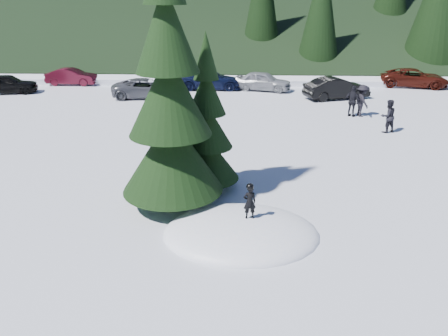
{
  "coord_description": "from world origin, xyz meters",
  "views": [
    {
      "loc": [
        -0.06,
        -10.96,
        6.36
      ],
      "look_at": [
        -0.59,
        2.37,
        1.1
      ],
      "focal_mm": 35.0,
      "sensor_mm": 36.0,
      "label": 1
    }
  ],
  "objects_px": {
    "car_1": "(72,77)",
    "car_2": "(147,88)",
    "car_0": "(7,84)",
    "spruce_tall": "(169,105)",
    "car_3": "(209,79)",
    "adult_0": "(388,116)",
    "car_4": "(263,81)",
    "adult_1": "(353,101)",
    "car_6": "(414,78)",
    "car_5": "(337,88)",
    "child_skier": "(250,202)",
    "adult_2": "(362,101)",
    "spruce_short": "(207,131)"
  },
  "relations": [
    {
      "from": "child_skier",
      "to": "spruce_short",
      "type": "bearing_deg",
      "value": -76.13
    },
    {
      "from": "adult_1",
      "to": "car_6",
      "type": "height_order",
      "value": "adult_1"
    },
    {
      "from": "car_4",
      "to": "car_5",
      "type": "height_order",
      "value": "car_5"
    },
    {
      "from": "adult_0",
      "to": "car_4",
      "type": "distance_m",
      "value": 11.69
    },
    {
      "from": "car_2",
      "to": "car_3",
      "type": "bearing_deg",
      "value": -58.94
    },
    {
      "from": "car_1",
      "to": "car_5",
      "type": "xyz_separation_m",
      "value": [
        19.26,
        -4.15,
        0.08
      ]
    },
    {
      "from": "adult_1",
      "to": "adult_2",
      "type": "bearing_deg",
      "value": -133.79
    },
    {
      "from": "adult_2",
      "to": "car_0",
      "type": "xyz_separation_m",
      "value": [
        -23.14,
        5.36,
        -0.22
      ]
    },
    {
      "from": "child_skier",
      "to": "car_5",
      "type": "height_order",
      "value": "child_skier"
    },
    {
      "from": "spruce_tall",
      "to": "child_skier",
      "type": "xyz_separation_m",
      "value": [
        2.42,
        -1.71,
        -2.34
      ]
    },
    {
      "from": "car_4",
      "to": "car_6",
      "type": "xyz_separation_m",
      "value": [
        11.35,
        1.82,
        -0.01
      ]
    },
    {
      "from": "adult_0",
      "to": "car_5",
      "type": "xyz_separation_m",
      "value": [
        -1.0,
        7.62,
        -0.12
      ]
    },
    {
      "from": "child_skier",
      "to": "adult_0",
      "type": "relative_size",
      "value": 0.6
    },
    {
      "from": "spruce_tall",
      "to": "car_5",
      "type": "relative_size",
      "value": 2.01
    },
    {
      "from": "car_1",
      "to": "adult_0",
      "type": "bearing_deg",
      "value": -119.54
    },
    {
      "from": "adult_2",
      "to": "spruce_tall",
      "type": "bearing_deg",
      "value": 127.8
    },
    {
      "from": "car_2",
      "to": "car_4",
      "type": "height_order",
      "value": "car_4"
    },
    {
      "from": "car_4",
      "to": "adult_1",
      "type": "bearing_deg",
      "value": -129.36
    },
    {
      "from": "spruce_tall",
      "to": "car_3",
      "type": "relative_size",
      "value": 1.77
    },
    {
      "from": "spruce_tall",
      "to": "spruce_short",
      "type": "bearing_deg",
      "value": 54.46
    },
    {
      "from": "spruce_tall",
      "to": "spruce_short",
      "type": "xyz_separation_m",
      "value": [
        1.0,
        1.4,
        -1.22
      ]
    },
    {
      "from": "spruce_tall",
      "to": "car_6",
      "type": "distance_m",
      "value": 25.64
    },
    {
      "from": "car_2",
      "to": "car_3",
      "type": "distance_m",
      "value": 4.98
    },
    {
      "from": "adult_2",
      "to": "car_1",
      "type": "relative_size",
      "value": 0.47
    },
    {
      "from": "car_0",
      "to": "car_1",
      "type": "relative_size",
      "value": 1.04
    },
    {
      "from": "adult_2",
      "to": "car_6",
      "type": "xyz_separation_m",
      "value": [
        6.12,
        8.87,
        -0.22
      ]
    },
    {
      "from": "car_2",
      "to": "car_0",
      "type": "bearing_deg",
      "value": 78.07
    },
    {
      "from": "spruce_short",
      "to": "adult_2",
      "type": "distance_m",
      "value": 13.07
    },
    {
      "from": "adult_1",
      "to": "car_6",
      "type": "relative_size",
      "value": 0.36
    },
    {
      "from": "spruce_short",
      "to": "spruce_tall",
      "type": "bearing_deg",
      "value": -125.54
    },
    {
      "from": "car_1",
      "to": "car_2",
      "type": "distance_m",
      "value": 7.89
    },
    {
      "from": "adult_2",
      "to": "car_6",
      "type": "distance_m",
      "value": 10.78
    },
    {
      "from": "car_1",
      "to": "car_5",
      "type": "relative_size",
      "value": 0.89
    },
    {
      "from": "adult_0",
      "to": "car_1",
      "type": "bearing_deg",
      "value": -51.37
    },
    {
      "from": "car_5",
      "to": "car_6",
      "type": "height_order",
      "value": "car_5"
    },
    {
      "from": "adult_0",
      "to": "car_4",
      "type": "bearing_deg",
      "value": -81.88
    },
    {
      "from": "adult_0",
      "to": "car_5",
      "type": "height_order",
      "value": "adult_0"
    },
    {
      "from": "spruce_short",
      "to": "adult_0",
      "type": "distance_m",
      "value": 11.15
    },
    {
      "from": "adult_2",
      "to": "car_6",
      "type": "height_order",
      "value": "adult_2"
    },
    {
      "from": "spruce_tall",
      "to": "car_2",
      "type": "relative_size",
      "value": 1.89
    },
    {
      "from": "spruce_short",
      "to": "adult_0",
      "type": "bearing_deg",
      "value": 40.44
    },
    {
      "from": "spruce_tall",
      "to": "car_3",
      "type": "bearing_deg",
      "value": 90.72
    },
    {
      "from": "car_2",
      "to": "adult_1",
      "type": "bearing_deg",
      "value": -115.98
    },
    {
      "from": "spruce_short",
      "to": "adult_1",
      "type": "relative_size",
      "value": 3.1
    },
    {
      "from": "car_2",
      "to": "car_4",
      "type": "relative_size",
      "value": 1.14
    },
    {
      "from": "adult_0",
      "to": "car_3",
      "type": "distance_m",
      "value": 14.31
    },
    {
      "from": "spruce_tall",
      "to": "car_0",
      "type": "distance_m",
      "value": 22.36
    },
    {
      "from": "car_0",
      "to": "car_4",
      "type": "relative_size",
      "value": 0.99
    },
    {
      "from": "child_skier",
      "to": "car_5",
      "type": "xyz_separation_m",
      "value": [
        6.01,
        17.91,
        -0.27
      ]
    },
    {
      "from": "spruce_short",
      "to": "car_3",
      "type": "xyz_separation_m",
      "value": [
        -1.24,
        17.74,
        -1.4
      ]
    }
  ]
}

